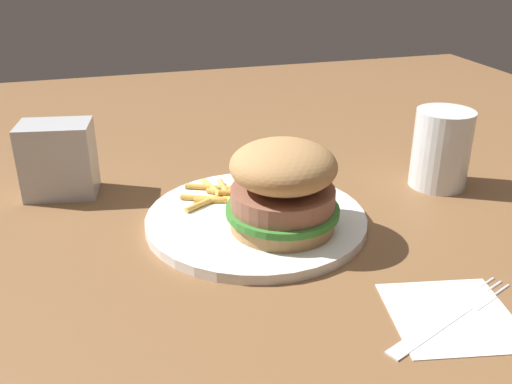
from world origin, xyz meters
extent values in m
plane|color=brown|center=(0.00, 0.00, 0.00)|extent=(1.60, 1.60, 0.00)
cylinder|color=white|center=(-0.02, 0.01, 0.01)|extent=(0.26, 0.26, 0.01)
cylinder|color=tan|center=(-0.06, -0.01, 0.02)|extent=(0.12, 0.12, 0.02)
cylinder|color=#387F2D|center=(-0.06, -0.01, 0.03)|extent=(0.13, 0.13, 0.01)
cylinder|color=#8E5B47|center=(-0.06, -0.01, 0.05)|extent=(0.12, 0.12, 0.02)
ellipsoid|color=tan|center=(-0.06, -0.01, 0.09)|extent=(0.12, 0.12, 0.05)
cylinder|color=gold|center=(0.04, 0.03, 0.02)|extent=(0.05, 0.06, 0.01)
cylinder|color=#E5B251|center=(0.03, 0.06, 0.02)|extent=(0.05, 0.07, 0.01)
cylinder|color=gold|center=(0.05, 0.02, 0.02)|extent=(0.06, 0.05, 0.01)
cylinder|color=gold|center=(0.06, 0.04, 0.02)|extent=(0.04, 0.08, 0.01)
cylinder|color=#E5B251|center=(0.05, 0.03, 0.02)|extent=(0.06, 0.01, 0.01)
cylinder|color=gold|center=(0.03, 0.05, 0.02)|extent=(0.04, 0.07, 0.01)
cylinder|color=gold|center=(0.02, 0.04, 0.02)|extent=(0.02, 0.07, 0.01)
cylinder|color=#E5B251|center=(0.06, 0.04, 0.02)|extent=(0.07, 0.02, 0.01)
cylinder|color=gold|center=(0.03, 0.02, 0.02)|extent=(0.08, 0.02, 0.01)
cylinder|color=gold|center=(0.02, 0.01, 0.02)|extent=(0.03, 0.07, 0.01)
cylinder|color=#E5B251|center=(0.04, 0.01, 0.02)|extent=(0.06, 0.01, 0.01)
cube|color=white|center=(-0.24, -0.11, 0.00)|extent=(0.13, 0.13, 0.00)
cube|color=silver|center=(-0.25, -0.08, 0.00)|extent=(0.06, 0.11, 0.00)
cube|color=silver|center=(-0.22, -0.15, 0.00)|extent=(0.04, 0.04, 0.00)
cylinder|color=silver|center=(-0.22, -0.18, 0.00)|extent=(0.01, 0.03, 0.00)
cylinder|color=silver|center=(-0.21, -0.18, 0.00)|extent=(0.01, 0.03, 0.00)
cylinder|color=silver|center=(-0.21, -0.17, 0.00)|extent=(0.01, 0.03, 0.00)
cylinder|color=silver|center=(0.02, -0.26, 0.05)|extent=(0.08, 0.08, 0.11)
cylinder|color=orange|center=(0.02, -0.26, 0.04)|extent=(0.07, 0.07, 0.07)
cube|color=#B7BABF|center=(0.14, 0.23, 0.05)|extent=(0.07, 0.10, 0.10)
camera|label=1|loc=(-0.60, 0.18, 0.32)|focal=40.10mm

